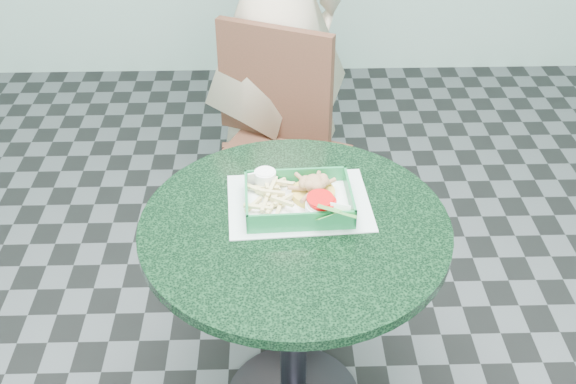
{
  "coord_description": "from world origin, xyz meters",
  "views": [
    {
      "loc": [
        -0.06,
        -1.4,
        1.9
      ],
      "look_at": [
        -0.02,
        0.1,
        0.8
      ],
      "focal_mm": 42.0,
      "sensor_mm": 36.0,
      "label": 1
    }
  ],
  "objects_px": {
    "crab_sandwich": "(314,193)",
    "sauce_ramekin": "(267,181)",
    "dining_chair": "(276,136)",
    "food_basket": "(298,209)",
    "cafe_table": "(294,274)"
  },
  "relations": [
    {
      "from": "dining_chair",
      "to": "food_basket",
      "type": "xyz_separation_m",
      "value": [
        0.06,
        -0.76,
        0.23
      ]
    },
    {
      "from": "food_basket",
      "to": "sauce_ramekin",
      "type": "xyz_separation_m",
      "value": [
        -0.09,
        0.09,
        0.03
      ]
    },
    {
      "from": "cafe_table",
      "to": "sauce_ramekin",
      "type": "bearing_deg",
      "value": 116.77
    },
    {
      "from": "crab_sandwich",
      "to": "sauce_ramekin",
      "type": "bearing_deg",
      "value": 155.6
    },
    {
      "from": "dining_chair",
      "to": "sauce_ramekin",
      "type": "height_order",
      "value": "dining_chair"
    },
    {
      "from": "dining_chair",
      "to": "sauce_ramekin",
      "type": "xyz_separation_m",
      "value": [
        -0.03,
        -0.68,
        0.27
      ]
    },
    {
      "from": "dining_chair",
      "to": "sauce_ramekin",
      "type": "relative_size",
      "value": 15.18
    },
    {
      "from": "sauce_ramekin",
      "to": "crab_sandwich",
      "type": "bearing_deg",
      "value": -24.4
    },
    {
      "from": "crab_sandwich",
      "to": "sauce_ramekin",
      "type": "distance_m",
      "value": 0.14
    },
    {
      "from": "dining_chair",
      "to": "sauce_ramekin",
      "type": "distance_m",
      "value": 0.73
    },
    {
      "from": "cafe_table",
      "to": "crab_sandwich",
      "type": "relative_size",
      "value": 6.92
    },
    {
      "from": "cafe_table",
      "to": "sauce_ramekin",
      "type": "height_order",
      "value": "sauce_ramekin"
    },
    {
      "from": "crab_sandwich",
      "to": "sauce_ramekin",
      "type": "relative_size",
      "value": 1.97
    },
    {
      "from": "dining_chair",
      "to": "cafe_table",
      "type": "bearing_deg",
      "value": -62.99
    },
    {
      "from": "cafe_table",
      "to": "dining_chair",
      "type": "distance_m",
      "value": 0.83
    }
  ]
}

